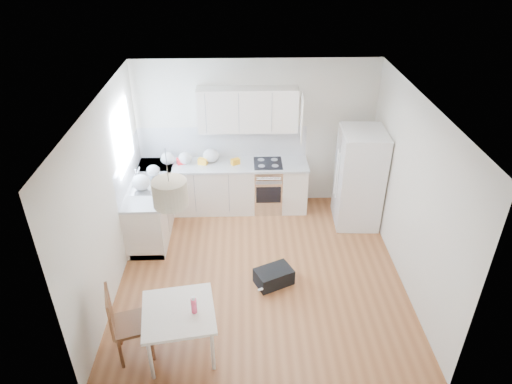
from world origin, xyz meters
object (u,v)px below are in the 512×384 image
refrigerator (360,178)px  dining_chair (132,322)px  gym_bag (274,276)px  dining_table (179,315)px

refrigerator → dining_chair: refrigerator is taller
refrigerator → gym_bag: size_ratio=3.24×
gym_bag → refrigerator: bearing=21.1°
refrigerator → dining_chair: (-3.34, -2.83, -0.34)m
refrigerator → dining_chair: bearing=-137.2°
refrigerator → dining_table: bearing=-132.1°
dining_table → dining_chair: dining_chair is taller
refrigerator → dining_table: (-2.78, -2.81, -0.26)m
refrigerator → dining_table: refrigerator is taller
dining_chair → gym_bag: (1.78, 1.20, -0.39)m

